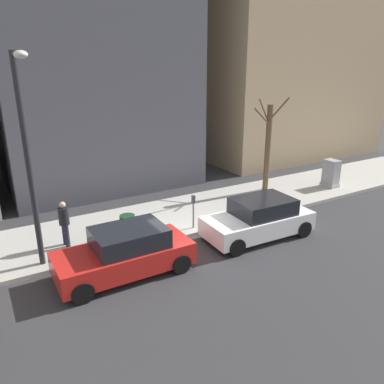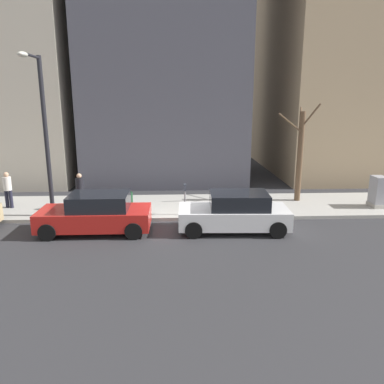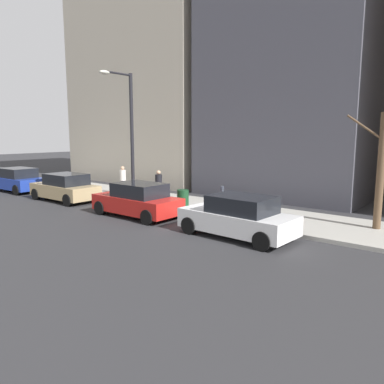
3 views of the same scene
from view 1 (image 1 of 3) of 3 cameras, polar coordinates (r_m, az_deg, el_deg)
ground_plane at (r=14.41m, az=-0.24°, el=-6.95°), size 120.00×120.00×0.00m
sidewalk at (r=15.98m, az=-3.89°, el=-4.00°), size 4.00×36.00×0.15m
parked_car_white at (r=14.42m, az=10.17°, el=-4.04°), size 2.06×4.27×1.52m
parked_car_red at (r=11.96m, az=-10.10°, el=-9.06°), size 1.93×4.20×1.52m
parking_meter at (r=14.56m, az=0.21°, el=-2.46°), size 0.14×0.10×1.35m
utility_box at (r=20.92m, az=20.42°, el=2.65°), size 0.83×0.61×1.43m
streetlamp at (r=11.75m, az=-23.81°, el=6.17°), size 1.97×0.32×6.50m
bare_tree at (r=19.03m, az=11.47°, el=6.90°), size 1.82×1.84×4.69m
trash_bin at (r=14.06m, az=-9.76°, el=-5.23°), size 0.56×0.56×0.90m
pedestrian_near_meter at (r=13.83m, az=-18.89°, el=-4.24°), size 0.40×0.36×1.66m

